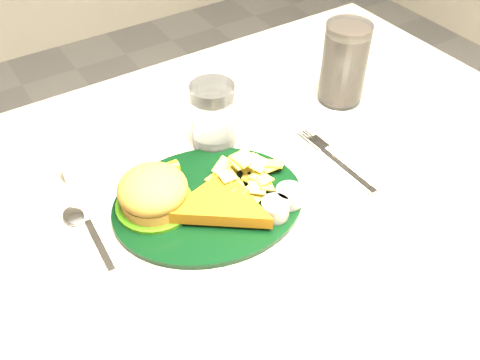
{
  "coord_description": "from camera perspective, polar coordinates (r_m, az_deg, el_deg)",
  "views": [
    {
      "loc": [
        -0.29,
        -0.48,
        1.31
      ],
      "look_at": [
        0.01,
        -0.02,
        0.8
      ],
      "focal_mm": 40.0,
      "sensor_mm": 36.0,
      "label": 1
    }
  ],
  "objects": [
    {
      "name": "cola_glass",
      "position": [
        0.96,
        11.05,
        12.08
      ],
      "size": [
        0.08,
        0.08,
        0.15
      ],
      "primitive_type": "cylinder",
      "rotation": [
        0.0,
        0.0,
        0.04
      ],
      "color": "black",
      "rests_on": "table"
    },
    {
      "name": "dinner_plate",
      "position": [
        0.76,
        -3.43,
        -0.93
      ],
      "size": [
        0.32,
        0.29,
        0.06
      ],
      "primitive_type": null,
      "rotation": [
        0.0,
        0.0,
        -0.21
      ],
      "color": "black",
      "rests_on": "table"
    },
    {
      "name": "ramekin",
      "position": [
        0.85,
        -17.09,
        0.97
      ],
      "size": [
        0.04,
        0.04,
        0.03
      ],
      "primitive_type": "cylinder",
      "rotation": [
        0.0,
        0.0,
        -0.04
      ],
      "color": "white",
      "rests_on": "table"
    },
    {
      "name": "water_glass",
      "position": [
        0.85,
        -2.88,
        6.85
      ],
      "size": [
        0.09,
        0.09,
        0.11
      ],
      "primitive_type": "cylinder",
      "rotation": [
        0.0,
        0.0,
        0.38
      ],
      "color": "white",
      "rests_on": "table"
    },
    {
      "name": "wrapped_straw",
      "position": [
        0.92,
        -6.21,
        5.96
      ],
      "size": [
        0.2,
        0.2,
        0.01
      ],
      "primitive_type": null,
      "rotation": [
        0.0,
        0.0,
        0.77
      ],
      "color": "silver",
      "rests_on": "table"
    },
    {
      "name": "spoon",
      "position": [
        0.75,
        -14.79,
        -6.56
      ],
      "size": [
        0.04,
        0.14,
        0.01
      ],
      "primitive_type": null,
      "rotation": [
        0.0,
        0.0,
        -0.05
      ],
      "color": "white",
      "rests_on": "table"
    },
    {
      "name": "fork_napkin",
      "position": [
        0.84,
        10.99,
        1.35
      ],
      "size": [
        0.12,
        0.16,
        0.01
      ],
      "primitive_type": null,
      "rotation": [
        0.0,
        0.0,
        0.02
      ],
      "color": "white",
      "rests_on": "table"
    },
    {
      "name": "table",
      "position": [
        1.08,
        -1.02,
        -16.27
      ],
      "size": [
        1.2,
        0.8,
        0.75
      ],
      "primitive_type": null,
      "color": "gray",
      "rests_on": "ground"
    }
  ]
}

